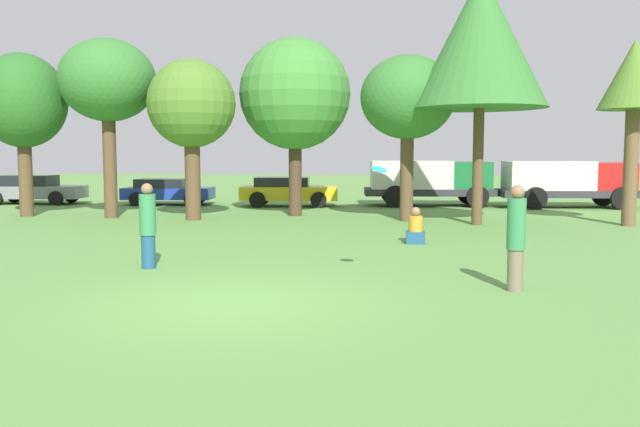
{
  "coord_description": "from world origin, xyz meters",
  "views": [
    {
      "loc": [
        2.26,
        -9.82,
        2.31
      ],
      "look_at": [
        1.08,
        3.02,
        1.12
      ],
      "focal_mm": 36.81,
      "sensor_mm": 36.0,
      "label": 1
    }
  ],
  "objects_px": {
    "person_catcher": "(516,237)",
    "bystander_sitting": "(415,229)",
    "delivery_truck_red": "(567,180)",
    "tree_0": "(23,102)",
    "tree_5": "(481,41)",
    "tree_6": "(634,80)",
    "parked_car_blue": "(167,191)",
    "tree_3": "(295,95)",
    "frisbee": "(379,169)",
    "tree_1": "(107,82)",
    "tree_2": "(191,106)",
    "tree_4": "(408,99)",
    "delivery_truck_green": "(429,179)",
    "parked_car_yellow": "(288,191)",
    "parked_car_grey": "(32,189)",
    "person_thrower": "(148,225)"
  },
  "relations": [
    {
      "from": "parked_car_grey",
      "to": "delivery_truck_green",
      "type": "xyz_separation_m",
      "value": [
        17.94,
        0.56,
        0.49
      ]
    },
    {
      "from": "person_catcher",
      "to": "frisbee",
      "type": "relative_size",
      "value": 5.99
    },
    {
      "from": "tree_4",
      "to": "person_catcher",
      "type": "bearing_deg",
      "value": -83.12
    },
    {
      "from": "parked_car_yellow",
      "to": "delivery_truck_green",
      "type": "relative_size",
      "value": 0.75
    },
    {
      "from": "frisbee",
      "to": "tree_2",
      "type": "bearing_deg",
      "value": 121.61
    },
    {
      "from": "tree_4",
      "to": "delivery_truck_green",
      "type": "bearing_deg",
      "value": 79.37
    },
    {
      "from": "tree_6",
      "to": "parked_car_yellow",
      "type": "height_order",
      "value": "tree_6"
    },
    {
      "from": "frisbee",
      "to": "tree_1",
      "type": "bearing_deg",
      "value": 131.26
    },
    {
      "from": "tree_6",
      "to": "delivery_truck_red",
      "type": "xyz_separation_m",
      "value": [
        -0.02,
        7.03,
        -3.43
      ]
    },
    {
      "from": "frisbee",
      "to": "parked_car_grey",
      "type": "height_order",
      "value": "frisbee"
    },
    {
      "from": "tree_2",
      "to": "tree_4",
      "type": "relative_size",
      "value": 0.98
    },
    {
      "from": "tree_6",
      "to": "frisbee",
      "type": "bearing_deg",
      "value": -128.65
    },
    {
      "from": "person_catcher",
      "to": "parked_car_blue",
      "type": "bearing_deg",
      "value": -43.35
    },
    {
      "from": "frisbee",
      "to": "tree_0",
      "type": "height_order",
      "value": "tree_0"
    },
    {
      "from": "tree_4",
      "to": "tree_5",
      "type": "relative_size",
      "value": 0.7
    },
    {
      "from": "tree_0",
      "to": "parked_car_blue",
      "type": "relative_size",
      "value": 1.47
    },
    {
      "from": "parked_car_blue",
      "to": "tree_0",
      "type": "bearing_deg",
      "value": -123.0
    },
    {
      "from": "tree_1",
      "to": "tree_2",
      "type": "bearing_deg",
      "value": -8.45
    },
    {
      "from": "tree_0",
      "to": "tree_5",
      "type": "bearing_deg",
      "value": -4.76
    },
    {
      "from": "person_catcher",
      "to": "parked_car_yellow",
      "type": "height_order",
      "value": "person_catcher"
    },
    {
      "from": "tree_3",
      "to": "tree_1",
      "type": "bearing_deg",
      "value": -167.66
    },
    {
      "from": "bystander_sitting",
      "to": "tree_2",
      "type": "height_order",
      "value": "tree_2"
    },
    {
      "from": "tree_5",
      "to": "delivery_truck_green",
      "type": "bearing_deg",
      "value": 97.45
    },
    {
      "from": "bystander_sitting",
      "to": "tree_4",
      "type": "height_order",
      "value": "tree_4"
    },
    {
      "from": "person_thrower",
      "to": "delivery_truck_red",
      "type": "relative_size",
      "value": 0.3
    },
    {
      "from": "person_catcher",
      "to": "tree_4",
      "type": "xyz_separation_m",
      "value": [
        -1.37,
        11.4,
        3.22
      ]
    },
    {
      "from": "tree_6",
      "to": "parked_car_blue",
      "type": "bearing_deg",
      "value": 157.91
    },
    {
      "from": "tree_1",
      "to": "tree_2",
      "type": "xyz_separation_m",
      "value": [
        3.14,
        -0.47,
        -0.87
      ]
    },
    {
      "from": "tree_6",
      "to": "person_catcher",
      "type": "bearing_deg",
      "value": -118.24
    },
    {
      "from": "frisbee",
      "to": "tree_5",
      "type": "xyz_separation_m",
      "value": [
        3.15,
        9.79,
        3.82
      ]
    },
    {
      "from": "tree_0",
      "to": "parked_car_grey",
      "type": "bearing_deg",
      "value": 117.17
    },
    {
      "from": "person_catcher",
      "to": "bystander_sitting",
      "type": "height_order",
      "value": "person_catcher"
    },
    {
      "from": "tree_1",
      "to": "tree_2",
      "type": "relative_size",
      "value": 1.15
    },
    {
      "from": "parked_car_yellow",
      "to": "delivery_truck_green",
      "type": "height_order",
      "value": "delivery_truck_green"
    },
    {
      "from": "tree_3",
      "to": "delivery_truck_green",
      "type": "bearing_deg",
      "value": 43.99
    },
    {
      "from": "tree_6",
      "to": "parked_car_grey",
      "type": "height_order",
      "value": "tree_6"
    },
    {
      "from": "tree_1",
      "to": "delivery_truck_green",
      "type": "distance_m",
      "value": 13.88
    },
    {
      "from": "tree_2",
      "to": "tree_6",
      "type": "height_order",
      "value": "tree_6"
    },
    {
      "from": "bystander_sitting",
      "to": "parked_car_yellow",
      "type": "height_order",
      "value": "parked_car_yellow"
    },
    {
      "from": "delivery_truck_red",
      "to": "tree_3",
      "type": "bearing_deg",
      "value": -160.57
    },
    {
      "from": "parked_car_grey",
      "to": "delivery_truck_red",
      "type": "xyz_separation_m",
      "value": [
        23.67,
        0.09,
        0.48
      ]
    },
    {
      "from": "person_thrower",
      "to": "person_catcher",
      "type": "xyz_separation_m",
      "value": [
        6.9,
        -1.55,
        0.04
      ]
    },
    {
      "from": "tree_2",
      "to": "tree_1",
      "type": "bearing_deg",
      "value": 171.55
    },
    {
      "from": "person_thrower",
      "to": "delivery_truck_green",
      "type": "bearing_deg",
      "value": 80.26
    },
    {
      "from": "bystander_sitting",
      "to": "tree_6",
      "type": "distance_m",
      "value": 9.43
    },
    {
      "from": "bystander_sitting",
      "to": "tree_4",
      "type": "distance_m",
      "value": 6.83
    },
    {
      "from": "person_catcher",
      "to": "person_thrower",
      "type": "bearing_deg",
      "value": -0.0
    },
    {
      "from": "person_catcher",
      "to": "bystander_sitting",
      "type": "xyz_separation_m",
      "value": [
        -1.36,
        5.69,
        -0.54
      ]
    },
    {
      "from": "person_thrower",
      "to": "person_catcher",
      "type": "relative_size",
      "value": 0.96
    },
    {
      "from": "bystander_sitting",
      "to": "delivery_truck_red",
      "type": "bearing_deg",
      "value": 59.46
    }
  ]
}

